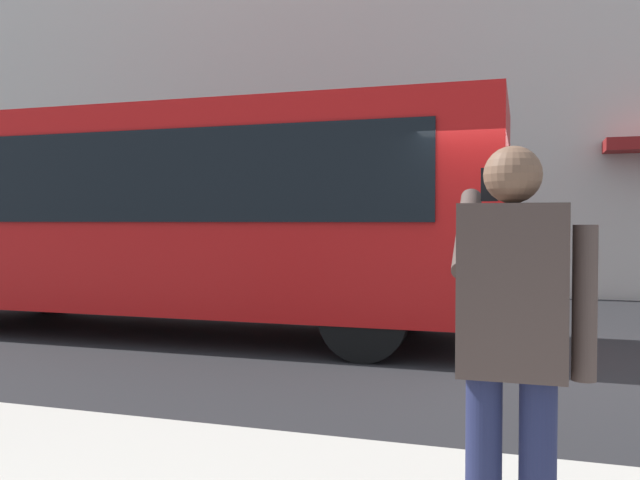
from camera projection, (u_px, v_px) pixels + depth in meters
The scene contains 4 objects.
ground_plane at pixel (539, 362), 7.23m from camera, with size 60.00×60.00×0.00m, color #232326.
building_facade_far at pixel (534, 8), 13.54m from camera, with size 28.00×1.55×12.00m.
red_bus at pixel (172, 212), 9.14m from camera, with size 9.05×2.54×3.08m.
pedestrian_photographer at pixel (512, 331), 2.50m from camera, with size 0.53×0.52×1.70m.
Camera 1 is at (0.18, 7.58, 1.56)m, focal length 36.68 mm.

